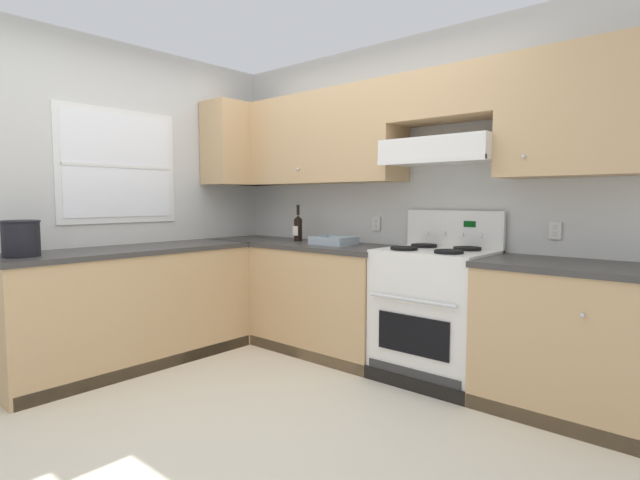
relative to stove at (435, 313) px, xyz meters
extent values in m
plane|color=beige|center=(-0.69, -1.25, -0.48)|extent=(7.04, 7.04, 0.00)
cube|color=silver|center=(-0.23, 0.37, 0.80)|extent=(4.68, 0.12, 2.55)
cube|color=tan|center=(-1.28, 0.13, 1.32)|extent=(1.77, 0.34, 0.76)
cube|color=tan|center=(0.93, 0.13, 1.32)|extent=(1.06, 0.34, 0.76)
cube|color=tan|center=(0.00, 0.13, 1.53)|extent=(0.80, 0.34, 0.34)
cube|color=white|center=(0.00, 0.09, 1.14)|extent=(0.80, 0.46, 0.17)
cube|color=white|center=(0.00, -0.13, 1.07)|extent=(0.80, 0.03, 0.04)
sphere|color=silver|center=(-1.28, -0.05, 1.06)|extent=(0.02, 0.02, 0.02)
sphere|color=silver|center=(0.60, -0.05, 1.06)|extent=(0.02, 0.02, 0.02)
cube|color=silver|center=(-0.71, 0.29, 0.60)|extent=(0.08, 0.01, 0.12)
cube|color=silver|center=(-0.71, 0.29, 0.62)|extent=(0.03, 0.00, 0.03)
cube|color=silver|center=(-0.71, 0.29, 0.58)|extent=(0.03, 0.00, 0.03)
cube|color=silver|center=(0.70, 0.29, 0.60)|extent=(0.08, 0.01, 0.12)
cube|color=silver|center=(0.70, 0.29, 0.62)|extent=(0.03, 0.00, 0.03)
cube|color=silver|center=(0.70, 0.29, 0.58)|extent=(0.03, 0.00, 0.03)
cube|color=silver|center=(-2.31, -1.15, 0.80)|extent=(0.12, 4.00, 2.55)
cube|color=white|center=(-2.25, -1.16, 1.07)|extent=(0.04, 1.00, 0.92)
cube|color=white|center=(-2.23, -1.16, 1.07)|extent=(0.01, 0.90, 0.82)
cube|color=white|center=(-2.23, -1.16, 1.07)|extent=(0.01, 0.90, 0.02)
cube|color=tan|center=(-2.07, -0.05, 1.32)|extent=(0.34, 0.64, 0.76)
cube|color=tan|center=(-1.30, -0.01, -0.04)|extent=(1.83, 0.61, 0.87)
cube|color=#3D3A38|center=(-1.30, -0.01, 0.41)|extent=(1.85, 0.63, 0.04)
cube|color=tan|center=(0.87, -0.01, -0.04)|extent=(0.98, 0.61, 0.87)
cube|color=#3D3A38|center=(0.87, -0.01, 0.41)|extent=(1.00, 0.63, 0.04)
cube|color=black|center=(-0.43, -0.28, -0.43)|extent=(3.54, 0.06, 0.09)
sphere|color=silver|center=(-1.67, -0.33, 0.20)|extent=(0.03, 0.03, 0.03)
sphere|color=silver|center=(1.02, -0.33, 0.20)|extent=(0.03, 0.03, 0.03)
cube|color=tan|center=(-1.93, -1.26, -0.04)|extent=(0.61, 1.89, 0.87)
cube|color=#3D3A38|center=(-1.93, -1.26, 0.41)|extent=(0.63, 1.91, 0.04)
cube|color=black|center=(-1.66, -1.26, -0.43)|extent=(0.06, 1.85, 0.09)
cube|color=white|center=(0.00, 0.00, -0.02)|extent=(0.76, 0.58, 0.91)
cube|color=black|center=(0.00, -0.30, -0.10)|extent=(0.53, 0.01, 0.26)
cylinder|color=silver|center=(0.00, -0.32, 0.14)|extent=(0.65, 0.02, 0.02)
cube|color=#333333|center=(0.00, -0.30, -0.38)|extent=(0.70, 0.01, 0.11)
cube|color=white|center=(0.00, 0.00, 0.44)|extent=(0.76, 0.58, 0.02)
cube|color=white|center=(0.00, 0.27, 0.58)|extent=(0.76, 0.04, 0.29)
cube|color=#053F0C|center=(0.13, 0.25, 0.63)|extent=(0.09, 0.01, 0.04)
cylinder|color=black|center=(-0.17, -0.14, 0.46)|extent=(0.19, 0.19, 0.02)
cylinder|color=black|center=(-0.17, -0.14, 0.45)|extent=(0.07, 0.07, 0.01)
cylinder|color=black|center=(0.17, -0.14, 0.46)|extent=(0.19, 0.19, 0.02)
cylinder|color=black|center=(0.17, -0.14, 0.45)|extent=(0.07, 0.07, 0.01)
cylinder|color=black|center=(-0.17, 0.14, 0.46)|extent=(0.19, 0.19, 0.02)
cylinder|color=black|center=(-0.17, 0.14, 0.45)|extent=(0.07, 0.07, 0.01)
cylinder|color=black|center=(0.17, 0.14, 0.46)|extent=(0.19, 0.19, 0.02)
cylinder|color=black|center=(0.17, 0.14, 0.45)|extent=(0.07, 0.07, 0.01)
cylinder|color=white|center=(-0.21, 0.25, 0.55)|extent=(0.04, 0.02, 0.04)
cylinder|color=white|center=(-0.07, 0.25, 0.55)|extent=(0.04, 0.02, 0.04)
cylinder|color=white|center=(0.07, 0.25, 0.55)|extent=(0.04, 0.02, 0.04)
cylinder|color=white|center=(0.21, 0.25, 0.55)|extent=(0.04, 0.02, 0.04)
cylinder|color=black|center=(-1.39, 0.06, 0.53)|extent=(0.07, 0.07, 0.19)
cone|color=black|center=(-1.39, 0.06, 0.64)|extent=(0.07, 0.07, 0.04)
cylinder|color=black|center=(-1.39, 0.06, 0.71)|extent=(0.03, 0.03, 0.09)
cylinder|color=black|center=(-1.39, 0.06, 0.74)|extent=(0.03, 0.03, 0.02)
cube|color=silver|center=(-1.39, 0.02, 0.53)|extent=(0.06, 0.00, 0.09)
cube|color=#9EADB7|center=(-0.93, 0.00, 0.44)|extent=(0.27, 0.21, 0.02)
cube|color=#9EADB7|center=(-0.93, -0.12, 0.47)|extent=(0.34, 0.01, 0.07)
cube|color=#9EADB7|center=(-0.93, 0.13, 0.47)|extent=(0.34, 0.01, 0.07)
cube|color=#9EADB7|center=(-1.09, 0.00, 0.47)|extent=(0.01, 0.23, 0.07)
cube|color=#9EADB7|center=(-0.77, 0.00, 0.47)|extent=(0.01, 0.23, 0.07)
cylinder|color=black|center=(-1.90, -2.00, 0.55)|extent=(0.22, 0.22, 0.23)
torus|color=black|center=(-1.90, -2.00, 0.66)|extent=(0.24, 0.24, 0.01)
camera|label=1|loc=(1.66, -3.13, 0.80)|focal=27.79mm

